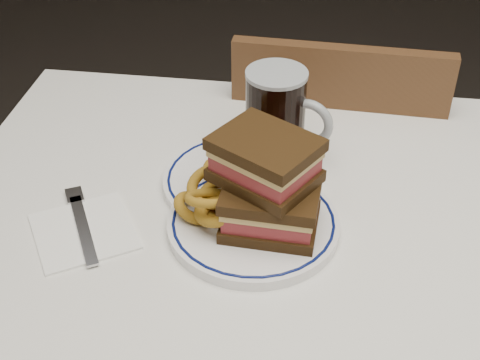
# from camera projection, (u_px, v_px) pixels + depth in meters

# --- Properties ---
(dining_table) EXTENTS (1.27, 0.87, 0.75)m
(dining_table) POSITION_uv_depth(u_px,v_px,m) (346.00, 289.00, 1.02)
(dining_table) COLOR silver
(dining_table) RESTS_ON floor
(chair_far) EXTENTS (0.42, 0.42, 0.87)m
(chair_far) POSITION_uv_depth(u_px,v_px,m) (330.00, 186.00, 1.51)
(chair_far) COLOR #3F2714
(chair_far) RESTS_ON floor
(main_plate) EXTENTS (0.25, 0.25, 0.02)m
(main_plate) POSITION_uv_depth(u_px,v_px,m) (253.00, 224.00, 0.97)
(main_plate) COLOR white
(main_plate) RESTS_ON dining_table
(reuben_sandwich) EXTENTS (0.17, 0.16, 0.14)m
(reuben_sandwich) POSITION_uv_depth(u_px,v_px,m) (268.00, 184.00, 0.92)
(reuben_sandwich) COLOR black
(reuben_sandwich) RESTS_ON main_plate
(onion_rings_main) EXTENTS (0.12, 0.11, 0.09)m
(onion_rings_main) POSITION_uv_depth(u_px,v_px,m) (213.00, 202.00, 0.95)
(onion_rings_main) COLOR brown
(onion_rings_main) RESTS_ON main_plate
(ketchup_ramekin) EXTENTS (0.06, 0.06, 0.04)m
(ketchup_ramekin) POSITION_uv_depth(u_px,v_px,m) (250.00, 168.00, 1.04)
(ketchup_ramekin) COLOR white
(ketchup_ramekin) RESTS_ON main_plate
(beer_mug) EXTENTS (0.14, 0.10, 0.16)m
(beer_mug) POSITION_uv_depth(u_px,v_px,m) (277.00, 117.00, 1.07)
(beer_mug) COLOR black
(beer_mug) RESTS_ON dining_table
(far_plate) EXTENTS (0.24, 0.24, 0.02)m
(far_plate) POSITION_uv_depth(u_px,v_px,m) (240.00, 180.00, 1.05)
(far_plate) COLOR white
(far_plate) RESTS_ON dining_table
(onion_rings_far) EXTENTS (0.10, 0.08, 0.04)m
(onion_rings_far) POSITION_uv_depth(u_px,v_px,m) (232.00, 175.00, 1.03)
(onion_rings_far) COLOR brown
(onion_rings_far) RESTS_ON far_plate
(napkin_fork) EXTENTS (0.19, 0.19, 0.01)m
(napkin_fork) POSITION_uv_depth(u_px,v_px,m) (83.00, 230.00, 0.97)
(napkin_fork) COLOR white
(napkin_fork) RESTS_ON dining_table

